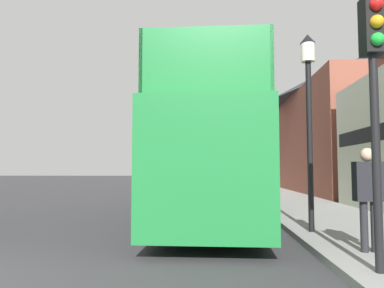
% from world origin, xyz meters
% --- Properties ---
extents(ground_plane, '(144.00, 144.00, 0.00)m').
position_xyz_m(ground_plane, '(0.00, 21.00, 0.00)').
color(ground_plane, '#333335').
extents(sidewalk, '(3.60, 108.00, 0.14)m').
position_xyz_m(sidewalk, '(7.73, 18.00, 0.07)').
color(sidewalk, gray).
rests_on(sidewalk, ground_plane).
extents(brick_terrace_rear, '(6.00, 20.19, 8.92)m').
position_xyz_m(brick_terrace_rear, '(12.53, 22.63, 4.46)').
color(brick_terrace_rear, brown).
rests_on(brick_terrace_rear, ground_plane).
extents(tour_bus, '(2.82, 11.55, 4.29)m').
position_xyz_m(tour_bus, '(4.08, 7.48, 1.90)').
color(tour_bus, '#1E7A38').
rests_on(tour_bus, ground_plane).
extents(parked_car_ahead_of_bus, '(1.85, 4.54, 1.39)m').
position_xyz_m(parked_car_ahead_of_bus, '(4.79, 15.25, 0.65)').
color(parked_car_ahead_of_bus, '#9E9EA3').
rests_on(parked_car_ahead_of_bus, ground_plane).
extents(pedestrian_second, '(0.48, 0.26, 1.82)m').
position_xyz_m(pedestrian_second, '(6.82, 1.92, 1.24)').
color(pedestrian_second, '#232328').
rests_on(pedestrian_second, sidewalk).
extents(traffic_signal, '(0.28, 0.42, 3.95)m').
position_xyz_m(traffic_signal, '(6.41, 0.56, 3.03)').
color(traffic_signal, black).
rests_on(traffic_signal, sidewalk).
extents(lamp_post_nearest, '(0.35, 0.35, 4.68)m').
position_xyz_m(lamp_post_nearest, '(6.38, 4.06, 3.37)').
color(lamp_post_nearest, black).
rests_on(lamp_post_nearest, sidewalk).
extents(lamp_post_second, '(0.35, 0.35, 4.83)m').
position_xyz_m(lamp_post_second, '(6.44, 13.65, 3.46)').
color(lamp_post_second, black).
rests_on(lamp_post_second, sidewalk).
extents(lamp_post_third, '(0.35, 0.35, 5.06)m').
position_xyz_m(lamp_post_third, '(6.54, 23.24, 3.60)').
color(lamp_post_third, black).
rests_on(lamp_post_third, sidewalk).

